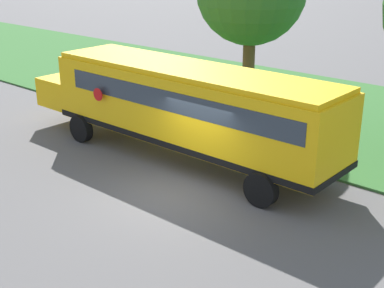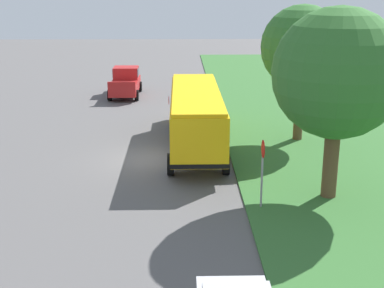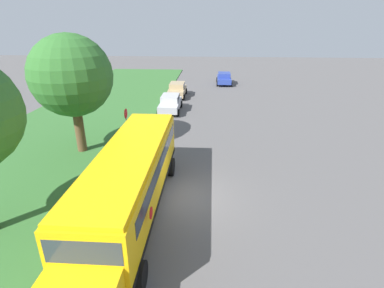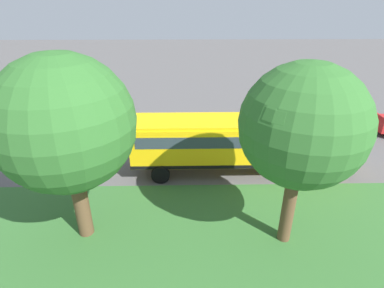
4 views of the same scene
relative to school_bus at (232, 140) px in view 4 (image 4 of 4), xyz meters
The scene contains 6 objects.
ground_plane 3.46m from the school_bus, 36.50° to the left, with size 120.00×120.00×0.00m, color #565454.
grass_verge 8.10m from the school_bus, 167.43° to the left, with size 12.00×80.00×0.08m, color #33662D.
school_bus is the anchor object (origin of this frame).
oak_tree_beside_bus 6.75m from the school_bus, 166.96° to the right, with size 4.44×4.44×7.34m.
oak_tree_roadside_mid 9.21m from the school_bus, 126.23° to the left, with size 5.03×5.03×7.59m.
stop_sign 8.17m from the school_bus, 106.25° to the left, with size 0.08×0.68×2.74m.
Camera 4 is at (-17.40, 0.82, 9.06)m, focal length 28.00 mm.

